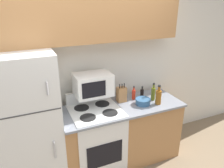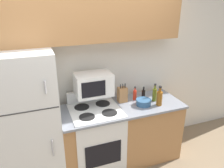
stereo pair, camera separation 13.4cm
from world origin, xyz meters
name	(u,v)px [view 1 (the left image)]	position (x,y,z in m)	size (l,w,h in m)	color
wall_back	(86,74)	(0.00, 0.72, 1.27)	(8.00, 0.05, 2.55)	silver
lower_cabinets	(121,133)	(0.35, 0.31, 0.45)	(1.70, 0.66, 0.91)	#B27A47
refrigerator	(28,125)	(-0.85, 0.34, 0.88)	(0.71, 0.71, 1.77)	white
upper_cabinets	(88,13)	(0.00, 0.53, 2.11)	(2.41, 0.33, 0.69)	#B27A47
stove	(96,139)	(-0.02, 0.30, 0.47)	(0.66, 0.65, 1.08)	white
microwave	(93,84)	(0.00, 0.43, 1.23)	(0.48, 0.34, 0.29)	white
knife_block	(122,94)	(0.41, 0.42, 1.01)	(0.13, 0.10, 0.27)	#B27A47
bowl	(143,101)	(0.64, 0.22, 0.95)	(0.21, 0.21, 0.08)	#335B84
bottle_olive_oil	(153,93)	(0.85, 0.28, 1.01)	(0.06, 0.06, 0.26)	#5B6619
bottle_hot_sauce	(134,94)	(0.61, 0.42, 0.99)	(0.05, 0.05, 0.20)	red
bottle_whiskey	(158,97)	(0.84, 0.14, 1.02)	(0.08, 0.08, 0.28)	brown
bottle_soy_sauce	(142,93)	(0.74, 0.41, 0.98)	(0.05, 0.05, 0.18)	black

